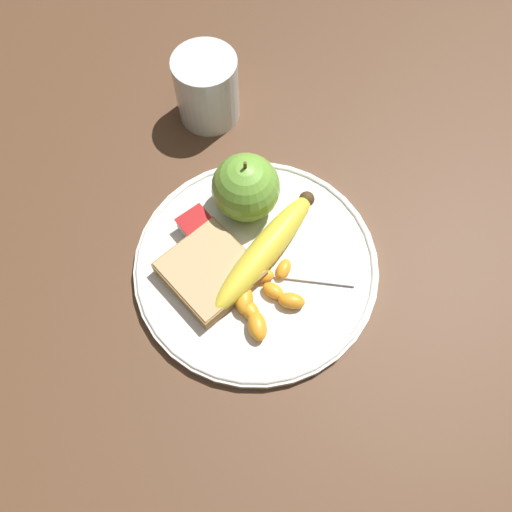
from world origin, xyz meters
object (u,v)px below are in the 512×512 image
Objects in this scene: plate at (256,265)px; apple at (246,188)px; bread_slice at (210,271)px; jam_packet at (199,228)px; banana at (266,249)px; fork at (260,271)px; juice_glass at (207,90)px.

plate is 3.20× the size of apple.
bread_slice is 2.30× the size of jam_packet.
plate is 0.03m from banana.
fork reaches higher than plate.
fork is (0.08, -0.04, -0.04)m from apple.
banana is at bearing -19.97° from juice_glass.
apple is at bearing 160.01° from banana.
banana is 1.83× the size of bread_slice.
bread_slice is (0.05, -0.09, -0.03)m from apple.
plate is at bearing -29.95° from apple.
banana is 4.20× the size of jam_packet.
apple is 0.48× the size of banana.
jam_packet is (-0.05, 0.02, -0.00)m from bread_slice.
fork is at bearing -22.93° from juice_glass.
juice_glass is 0.50× the size of banana.
bread_slice is (-0.02, -0.06, -0.01)m from banana.
plate is 0.09m from apple.
plate is 0.06m from bread_slice.
juice_glass is at bearing 160.03° from banana.
juice_glass reaches higher than bread_slice.
apple is at bearing -72.55° from fork.
juice_glass reaches higher than banana.
apple is 0.07m from banana.
juice_glass is at bearing 140.30° from jam_packet.
plate is 1.53× the size of banana.
banana reaches higher than fork.
banana is 1.27× the size of fork.
bread_slice is at bearing -35.92° from juice_glass.
fork is (0.01, -0.02, -0.01)m from banana.
banana is 0.08m from jam_packet.
plate is at bearing -86.05° from banana.
jam_packet is (-0.01, -0.07, -0.03)m from apple.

